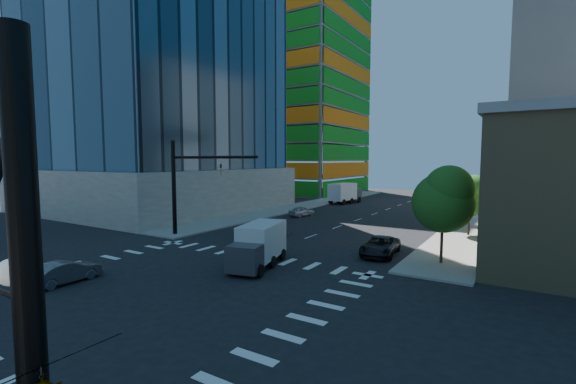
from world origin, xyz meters
The scene contains 15 objects.
ground centered at (0.00, 0.00, 0.00)m, with size 160.00×160.00×0.00m, color black.
road_markings centered at (0.00, 0.00, 0.01)m, with size 20.00×20.00×0.01m, color silver.
sidewalk_ne centered at (12.50, 40.00, 0.07)m, with size 5.00×60.00×0.15m, color gray.
sidewalk_nw centered at (-12.50, 40.00, 0.07)m, with size 5.00×60.00×0.15m, color gray.
construction_building centered at (-27.41, 61.93, 24.61)m, with size 25.16×34.50×70.60m.
signal_mast_se centered at (10.60, -11.50, 5.01)m, with size 10.51×2.48×9.00m.
signal_mast_nw centered at (-10.00, 11.50, 5.49)m, with size 10.20×0.40×9.00m.
tree_south centered at (12.63, 13.90, 4.69)m, with size 4.16×4.16×6.82m.
tree_north centered at (12.93, 25.90, 3.99)m, with size 3.54×3.52×5.78m.
car_nb_far centered at (7.98, 14.46, 0.70)m, with size 2.34×5.07×1.41m, color black.
car_sb_near centered at (-3.32, 15.48, 0.71)m, with size 1.99×4.88×1.42m, color silver.
car_sb_mid centered at (-7.31, 28.92, 0.64)m, with size 1.51×3.76×1.28m, color #BABCC3.
car_sb_cross centered at (-5.77, -2.00, 0.67)m, with size 1.41×4.06×1.34m, color #4E4E54.
box_truck_near centered at (1.93, 6.76, 1.27)m, with size 3.62×5.90×2.88m.
box_truck_far centered at (-8.50, 45.90, 1.50)m, with size 3.52×6.74×3.38m.
Camera 1 is at (17.36, -14.02, 7.35)m, focal length 24.00 mm.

